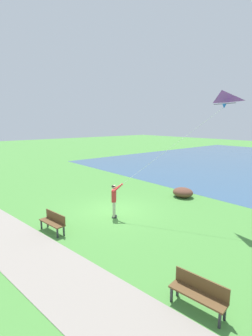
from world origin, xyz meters
name	(u,v)px	position (x,y,z in m)	size (l,w,h in m)	color
ground_plane	(114,211)	(0.00, 0.00, 0.00)	(120.00, 120.00, 0.00)	#4C8E3D
walkway_path	(36,258)	(5.11, 2.00, 0.01)	(2.40, 32.00, 0.02)	gray
person_kite_flyer	(114,198)	(0.50, 0.69, 1.05)	(0.60, 0.58, 1.83)	#232328
flying_kite	(221,100)	(-3.21, 4.15, 5.91)	(3.81, 3.93, 4.55)	purple
park_bench_near_walkway	(53,221)	(3.66, 0.29, 0.51)	(0.64, 1.55, 0.88)	brown
park_bench_far_walkway	(199,292)	(2.72, 7.22, 0.51)	(0.64, 1.55, 0.88)	brown
lakeside_shrub	(183,192)	(-5.12, 0.81, 0.31)	(1.23, 1.36, 0.63)	brown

